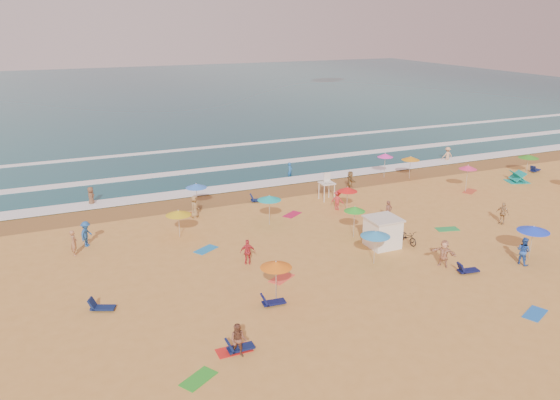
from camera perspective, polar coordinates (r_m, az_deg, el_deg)
name	(u,v)px	position (r m, az deg, el deg)	size (l,w,h in m)	color
ground	(340,240)	(39.65, 6.32, -4.19)	(220.00, 220.00, 0.00)	gold
ocean	(139,95)	(118.07, -14.50, 10.53)	(220.00, 140.00, 0.18)	#0C4756
wet_sand	(273,192)	(50.19, -0.71, 0.85)	(220.00, 220.00, 0.00)	olive
surf_foam	(241,168)	(58.07, -4.08, 3.37)	(200.00, 18.70, 0.05)	white
cabana	(383,233)	(38.72, 10.67, -3.39)	(2.00, 2.00, 2.00)	white
cabana_roof	(383,219)	(38.34, 10.76, -1.92)	(2.20, 2.20, 0.12)	silver
bicycle	(407,237)	(39.72, 13.15, -3.77)	(0.66, 1.90, 1.00)	black
lifeguard_stand	(327,188)	(47.85, 4.90, 1.21)	(1.20, 1.20, 2.10)	white
beach_umbrellas	(379,196)	(43.04, 10.33, 0.41)	(54.85, 26.30, 0.81)	red
loungers	(419,241)	(40.05, 14.33, -4.19)	(45.99, 21.21, 0.34)	#0E1C4A
towels	(357,250)	(38.22, 8.04, -5.15)	(38.59, 24.10, 0.03)	red
popup_tents	(558,190)	(54.67, 27.04, 0.92)	(2.93, 11.84, 1.20)	#EE35C8
beachgoers	(311,214)	(42.15, 3.29, -1.49)	(49.17, 27.95, 2.11)	brown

